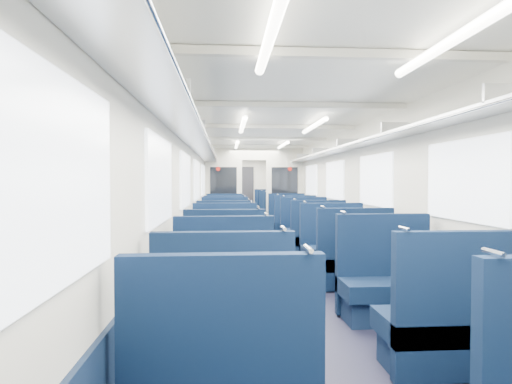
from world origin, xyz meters
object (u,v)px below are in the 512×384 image
seat_8 (224,267)px  seat_22 (225,212)px  seat_17 (294,225)px  seat_19 (287,221)px  seat_13 (316,240)px  seat_25 (271,210)px  seat_18 (225,222)px  seat_14 (225,232)px  end_door (245,190)px  seat_27 (267,208)px  bulkhead (254,187)px  seat_24 (225,210)px  seat_6 (224,294)px  seat_12 (225,241)px  seat_26 (225,208)px  seat_20 (225,215)px  seat_10 (225,251)px  seat_5 (451,328)px  seat_21 (278,215)px  seat_4 (223,330)px  seat_9 (352,263)px  seat_23 (274,212)px  seat_16 (225,227)px  seat_11 (333,251)px  seat_15 (304,232)px  seat_7 (387,286)px

seat_8 → seat_22: same height
seat_17 → seat_19: (0.00, 1.15, 0.00)m
seat_13 → seat_19: size_ratio=1.00×
seat_25 → seat_18: bearing=-111.2°
seat_14 → seat_18: bearing=90.0°
end_door → seat_27: bearing=-58.1°
bulkhead → seat_24: 3.51m
end_door → seat_22: 3.76m
seat_6 → seat_12: 3.45m
seat_26 → seat_20: bearing=-90.0°
seat_10 → seat_24: bearing=90.0°
seat_5 → seat_10: bearing=115.7°
seat_21 → seat_10: bearing=-104.1°
seat_18 → seat_22: (0.00, 3.26, 0.00)m
seat_17 → seat_25: size_ratio=1.00×
seat_4 → seat_9: 2.87m
seat_17 → seat_20: size_ratio=1.00×
seat_5 → seat_10: (-1.66, 3.45, 0.00)m
seat_20 → seat_24: size_ratio=1.00×
seat_24 → seat_27: same height
seat_9 → seat_14: same height
seat_17 → seat_18: (-1.66, 1.04, 0.00)m
seat_8 → seat_23: 9.01m
seat_6 → seat_24: bearing=90.0°
seat_13 → seat_25: 7.80m
seat_6 → seat_9: same height
seat_17 → seat_9: bearing=-90.0°
seat_22 → seat_14: bearing=-90.0°
seat_16 → seat_24: same height
seat_8 → seat_26: (0.00, 11.35, 0.00)m
seat_14 → seat_20: 4.38m
seat_9 → seat_19: 5.76m
seat_10 → seat_16: same height
seat_9 → seat_14: bearing=115.9°
seat_11 → seat_19: bearing=90.0°
bulkhead → seat_19: 1.49m
seat_9 → seat_27: (0.00, 11.18, 0.00)m
seat_14 → seat_22: (0.00, 5.49, 0.00)m
seat_13 → seat_10: bearing=-146.3°
seat_25 → seat_27: bearing=90.0°
seat_8 → seat_18: (0.00, 5.78, 0.00)m
seat_8 → seat_20: same height
seat_13 → seat_25: same height
seat_14 → seat_18: 2.23m
seat_10 → seat_15: same height
seat_6 → seat_7: (1.66, 0.16, 0.00)m
seat_6 → seat_7: size_ratio=1.00×
seat_4 → seat_23: 11.20m
seat_22 → seat_25: 1.95m
seat_19 → seat_6: bearing=-103.1°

